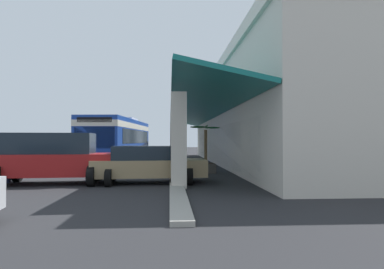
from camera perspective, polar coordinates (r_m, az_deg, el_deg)
The scene contains 9 objects.
ground at distance 27.18m, azimuth 5.92°, elevation -4.53°, with size 120.00×120.00×0.00m, color #262628.
curb_strip at distance 25.04m, azimuth -3.11°, elevation -4.70°, with size 36.49×0.50×0.12m, color #9E998E.
plaza_building at distance 26.92m, azimuth 17.86°, elevation 2.69°, with size 30.71×16.76×6.76m.
transit_bus at distance 25.03m, azimuth -11.96°, elevation -0.57°, with size 11.39×3.57×3.34m.
parked_sedan_tan at distance 13.90m, azimuth -7.24°, elevation -4.83°, with size 2.66×4.52×1.47m.
parked_suv_red at distance 14.59m, azimuth -22.06°, elevation -3.54°, with size 2.92×4.92×1.97m.
parked_sedan_white at distance 30.11m, azimuth -25.31°, elevation -2.66°, with size 4.47×2.14×1.47m.
pedestrian at distance 15.70m, azimuth -28.28°, elevation -3.70°, with size 0.48×0.58×1.63m.
potted_palm at distance 18.17m, azimuth 2.25°, elevation -4.61°, with size 1.70×1.59×2.50m.
Camera 1 is at (26.74, 3.48, 1.69)m, focal length 32.51 mm.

